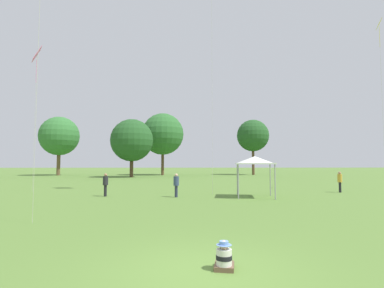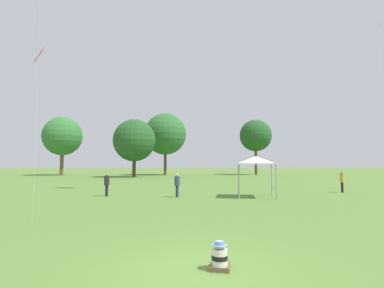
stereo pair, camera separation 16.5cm
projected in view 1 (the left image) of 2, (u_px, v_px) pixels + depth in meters
ground_plane at (201, 272)px, 6.08m from camera, size 300.00×300.00×0.00m
seated_toddler at (224, 258)px, 6.20m from camera, size 0.50×0.57×0.60m
person_standing_0 at (105, 183)px, 20.03m from camera, size 0.38×0.38×1.53m
person_standing_1 at (176, 183)px, 19.55m from camera, size 0.49×0.49×1.54m
person_standing_2 at (340, 180)px, 22.77m from camera, size 0.44×0.44×1.57m
canopy_tent at (255, 161)px, 19.61m from camera, size 2.85×2.85×2.67m
kite_0 at (37, 57)px, 24.24m from camera, size 1.19×1.44×11.65m
kite_1 at (379, 34)px, 24.20m from camera, size 0.66×0.85×13.86m
distant_tree_0 at (163, 134)px, 56.96m from camera, size 7.91×7.91×11.74m
distant_tree_1 at (253, 136)px, 58.28m from camera, size 6.19×6.19×10.72m
distant_tree_2 at (132, 140)px, 47.95m from camera, size 6.80×6.80×9.31m
distant_tree_3 at (59, 136)px, 55.54m from camera, size 7.19×7.19×10.88m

